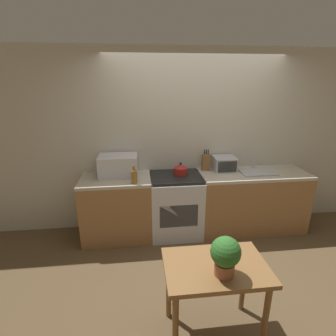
{
  "coord_description": "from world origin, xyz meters",
  "views": [
    {
      "loc": [
        -0.81,
        -2.62,
        2.16
      ],
      "look_at": [
        -0.43,
        0.66,
        1.05
      ],
      "focal_mm": 28.0,
      "sensor_mm": 36.0,
      "label": 1
    }
  ],
  "objects": [
    {
      "name": "wall_back",
      "position": [
        0.0,
        1.1,
        1.3
      ],
      "size": [
        10.0,
        0.06,
        2.6
      ],
      "color": "beige",
      "rests_on": "ground_plane"
    },
    {
      "name": "sink_basin",
      "position": [
        0.88,
        0.77,
        0.92
      ],
      "size": [
        0.49,
        0.36,
        0.24
      ],
      "color": "#ADAFB5",
      "rests_on": "counter_right_run"
    },
    {
      "name": "dining_table",
      "position": [
        -0.21,
        -0.9,
        0.61
      ],
      "size": [
        0.84,
        0.56,
        0.73
      ],
      "color": "brown",
      "rests_on": "ground_plane"
    },
    {
      "name": "ground_plane",
      "position": [
        0.0,
        0.0,
        0.0
      ],
      "size": [
        16.0,
        16.0,
        0.0
      ],
      "primitive_type": "plane",
      "color": "brown"
    },
    {
      "name": "microwave",
      "position": [
        -1.09,
        0.87,
        1.04
      ],
      "size": [
        0.53,
        0.37,
        0.29
      ],
      "color": "silver",
      "rests_on": "counter_left_run"
    },
    {
      "name": "bottle",
      "position": [
        -0.88,
        0.54,
        0.99
      ],
      "size": [
        0.07,
        0.07,
        0.24
      ],
      "color": "olive",
      "rests_on": "counter_left_run"
    },
    {
      "name": "knife_block",
      "position": [
        0.16,
        0.94,
        1.02
      ],
      "size": [
        0.11,
        0.07,
        0.31
      ],
      "color": "brown",
      "rests_on": "counter_right_run"
    },
    {
      "name": "counter_left_run",
      "position": [
        -1.14,
        0.76,
        0.45
      ],
      "size": [
        0.95,
        0.62,
        0.9
      ],
      "color": "olive",
      "rests_on": "ground_plane"
    },
    {
      "name": "potted_plant",
      "position": [
        -0.18,
        -1.02,
        0.91
      ],
      "size": [
        0.23,
        0.23,
        0.32
      ],
      "color": "#9E5B3D",
      "rests_on": "dining_table"
    },
    {
      "name": "kettle",
      "position": [
        -0.23,
        0.81,
        0.97
      ],
      "size": [
        0.19,
        0.19,
        0.18
      ],
      "color": "maroon",
      "rests_on": "stove_range"
    },
    {
      "name": "toaster_oven",
      "position": [
        0.43,
        0.9,
        1.0
      ],
      "size": [
        0.31,
        0.3,
        0.21
      ],
      "color": "#ADAFB5",
      "rests_on": "counter_right_run"
    },
    {
      "name": "stove_range",
      "position": [
        -0.3,
        0.76,
        0.45
      ],
      "size": [
        0.72,
        0.62,
        0.9
      ],
      "color": "silver",
      "rests_on": "ground_plane"
    },
    {
      "name": "counter_right_run",
      "position": [
        0.83,
        0.76,
        0.45
      ],
      "size": [
        1.56,
        0.62,
        0.9
      ],
      "color": "olive",
      "rests_on": "ground_plane"
    }
  ]
}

